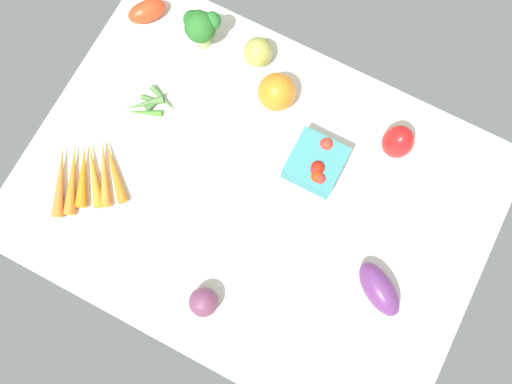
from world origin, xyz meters
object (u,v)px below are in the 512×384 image
at_px(carrot_bunch, 86,175).
at_px(okra_pile, 151,103).
at_px(heirloom_tomato_orange, 277,92).
at_px(broccoli_head, 201,25).
at_px(roma_tomato, 147,11).
at_px(heirloom_tomato_green, 258,52).
at_px(bell_pepper_red, 398,142).
at_px(berry_basket, 316,163).
at_px(eggplant, 379,289).
at_px(red_onion_near_basket, 204,302).

height_order(carrot_bunch, okra_pile, carrot_bunch).
height_order(heirloom_tomato_orange, broccoli_head, broccoli_head).
height_order(okra_pile, broccoli_head, broccoli_head).
bearing_deg(broccoli_head, roma_tomato, -177.74).
bearing_deg(heirloom_tomato_orange, heirloom_tomato_green, 139.73).
relative_size(bell_pepper_red, roma_tomato, 1.04).
height_order(bell_pepper_red, heirloom_tomato_orange, bell_pepper_red).
bearing_deg(broccoli_head, okra_pile, -97.90).
bearing_deg(heirloom_tomato_green, broccoli_head, -172.74).
xyz_separation_m(carrot_bunch, heirloom_tomato_orange, (0.30, 0.37, 0.03)).
xyz_separation_m(bell_pepper_red, roma_tomato, (-0.67, 0.03, -0.02)).
relative_size(roma_tomato, berry_basket, 0.82).
relative_size(heirloom_tomato_orange, broccoli_head, 0.78).
bearing_deg(roma_tomato, eggplant, 104.09).
bearing_deg(eggplant, okra_pile, -160.09).
bearing_deg(carrot_bunch, berry_basket, 29.85).
distance_m(eggplant, broccoli_head, 0.71).
xyz_separation_m(bell_pepper_red, heirloom_tomato_orange, (-0.29, -0.02, -0.01)).
xyz_separation_m(bell_pepper_red, okra_pile, (-0.55, -0.16, -0.04)).
bearing_deg(carrot_bunch, bell_pepper_red, 32.94).
bearing_deg(heirloom_tomato_orange, berry_basket, -34.83).
bearing_deg(carrot_bunch, heirloom_tomato_orange, 50.99).
bearing_deg(broccoli_head, bell_pepper_red, -4.26).
bearing_deg(berry_basket, heirloom_tomato_green, 143.13).
xyz_separation_m(heirloom_tomato_green, heirloom_tomato_orange, (0.09, -0.07, 0.01)).
relative_size(heirloom_tomato_green, heirloom_tomato_orange, 0.79).
bearing_deg(heirloom_tomato_green, heirloom_tomato_orange, -40.27).
height_order(heirloom_tomato_orange, okra_pile, heirloom_tomato_orange).
bearing_deg(okra_pile, eggplant, -12.84).
relative_size(heirloom_tomato_orange, red_onion_near_basket, 1.39).
bearing_deg(roma_tomato, broccoli_head, 130.41).
distance_m(roma_tomato, eggplant, 0.84).
distance_m(heirloom_tomato_green, red_onion_near_basket, 0.58).
bearing_deg(heirloom_tomato_orange, roma_tomato, 172.53).
distance_m(bell_pepper_red, broccoli_head, 0.52).
relative_size(roma_tomato, okra_pile, 0.78).
bearing_deg(berry_basket, bell_pepper_red, 41.57).
height_order(bell_pepper_red, carrot_bunch, bell_pepper_red).
height_order(okra_pile, red_onion_near_basket, red_onion_near_basket).
bearing_deg(eggplant, roma_tomato, -171.30).
height_order(berry_basket, carrot_bunch, berry_basket).
xyz_separation_m(okra_pile, eggplant, (0.65, -0.15, 0.02)).
xyz_separation_m(red_onion_near_basket, broccoli_head, (-0.30, 0.54, 0.04)).
xyz_separation_m(carrot_bunch, broccoli_head, (0.07, 0.42, 0.06)).
distance_m(okra_pile, eggplant, 0.66).
xyz_separation_m(roma_tomato, heirloom_tomato_orange, (0.37, -0.05, 0.02)).
bearing_deg(red_onion_near_basket, carrot_bunch, 161.60).
distance_m(roma_tomato, heirloom_tomato_green, 0.29).
bearing_deg(berry_basket, roma_tomato, 163.52).
xyz_separation_m(roma_tomato, heirloom_tomato_green, (0.29, 0.02, 0.01)).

